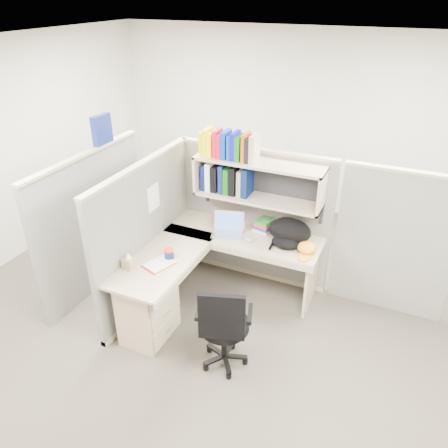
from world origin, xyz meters
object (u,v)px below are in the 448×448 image
at_px(desk, 175,289).
at_px(task_chair, 224,339).
at_px(laptop, 227,225).
at_px(snack_canister, 169,253).
at_px(backpack, 288,233).

relative_size(desk, task_chair, 1.81).
xyz_separation_m(desk, laptop, (0.24, 0.78, 0.41)).
distance_m(desk, task_chair, 0.79).
relative_size(desk, snack_canister, 17.14).
bearing_deg(laptop, desk, -121.95).
xyz_separation_m(laptop, task_chair, (0.46, -1.12, -0.51)).
distance_m(snack_canister, task_chair, 1.03).
bearing_deg(snack_canister, laptop, 62.23).
distance_m(laptop, task_chair, 1.32).
bearing_deg(desk, task_chair, -26.27).
height_order(snack_canister, task_chair, task_chair).
height_order(desk, backpack, backpack).
height_order(laptop, task_chair, laptop).
xyz_separation_m(snack_canister, task_chair, (0.81, -0.46, -0.44)).
relative_size(snack_canister, task_chair, 0.11).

